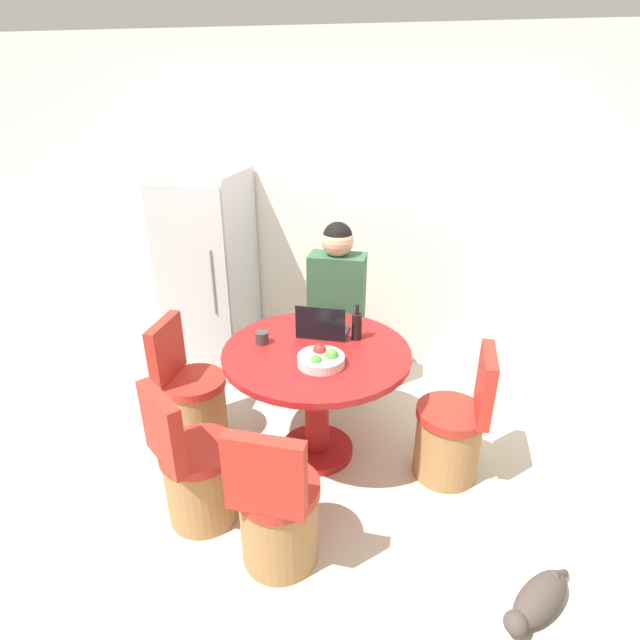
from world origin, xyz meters
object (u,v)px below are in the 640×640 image
chair_near_camera (278,515)px  cat (538,600)px  chair_left_side (194,401)px  chair_right_side (452,435)px  person_seated (338,301)px  laptop (322,329)px  refrigerator (210,275)px  bottle (357,326)px  dining_table (317,378)px  chair_near_left_corner (197,475)px  fruit_bowl (322,359)px

chair_near_camera → cat: (1.24, -0.04, -0.21)m
chair_near_camera → chair_left_side: same height
chair_right_side → person_seated: size_ratio=0.64×
person_seated → laptop: size_ratio=4.40×
laptop → chair_left_side: bearing=13.5°
refrigerator → cat: 3.07m
chair_right_side → bottle: 0.88m
dining_table → laptop: (-0.00, 0.19, 0.25)m
chair_right_side → chair_near_camera: size_ratio=1.00×
refrigerator → laptop: (1.10, -0.80, 0.00)m
cat → laptop: bearing=-92.2°
chair_near_left_corner → laptop: 1.13m
chair_near_left_corner → dining_table: bearing=-90.0°
chair_left_side → fruit_bowl: size_ratio=3.24×
chair_near_camera → chair_near_left_corner: same height
person_seated → chair_near_left_corner: bearing=70.4°
refrigerator → laptop: 1.36m
chair_near_camera → laptop: bearing=-89.6°
refrigerator → chair_near_camera: bearing=-59.3°
chair_near_camera → laptop: (0.01, 1.03, 0.53)m
dining_table → bottle: 0.41m
chair_right_side → chair_near_camera: (-0.86, -0.82, 0.00)m
laptop → person_seated: bearing=-89.4°
chair_right_side → person_seated: bearing=-132.0°
chair_right_side → chair_left_side: 1.69m
chair_left_side → chair_near_left_corner: size_ratio=1.00×
refrigerator → bottle: refrigerator is taller
person_seated → bottle: person_seated is taller
fruit_bowl → dining_table: bearing=111.3°
chair_left_side → fruit_bowl: 1.05m
person_seated → cat: size_ratio=3.20×
laptop → fruit_bowl: bearing=100.8°
dining_table → refrigerator: bearing=138.2°
refrigerator → fruit_bowl: bearing=-44.6°
chair_near_camera → chair_left_side: (-0.83, 0.83, 0.00)m
cat → chair_near_left_corner: bearing=-58.4°
fruit_bowl → chair_right_side: bearing=10.3°
cat → refrigerator: bearing=-89.8°
chair_left_side → bottle: (1.06, 0.20, 0.57)m
dining_table → bottle: bottle is taller
chair_near_left_corner → cat: (1.75, -0.23, -0.21)m
dining_table → chair_near_camera: bearing=-91.2°
chair_near_camera → person_seated: 1.70m
chair_left_side → refrigerator: bearing=13.5°
chair_near_left_corner → laptop: (0.52, 0.85, 0.53)m
dining_table → chair_near_left_corner: chair_near_left_corner is taller
chair_right_side → laptop: 1.02m
refrigerator → fruit_bowl: 1.64m
dining_table → person_seated: person_seated is taller
chair_right_side → fruit_bowl: 0.94m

